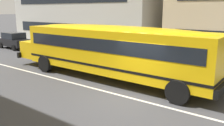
{
  "coord_description": "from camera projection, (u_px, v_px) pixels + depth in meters",
  "views": [
    {
      "loc": [
        5.41,
        -8.66,
        3.92
      ],
      "look_at": [
        -1.88,
        0.97,
        1.21
      ],
      "focal_mm": 38.3,
      "sensor_mm": 36.0,
      "label": 1
    }
  ],
  "objects": [
    {
      "name": "ground_plane",
      "position": [
        132.0,
        98.0,
        10.78
      ],
      "size": [
        400.0,
        400.0,
        0.0
      ],
      "primitive_type": "plane",
      "color": "#424244"
    },
    {
      "name": "sidewalk_far",
      "position": [
        191.0,
        67.0,
        16.75
      ],
      "size": [
        120.0,
        3.0,
        0.01
      ],
      "primitive_type": "cube",
      "color": "gray",
      "rests_on": "ground_plane"
    },
    {
      "name": "lane_centreline",
      "position": [
        132.0,
        98.0,
        10.78
      ],
      "size": [
        110.0,
        0.16,
        0.01
      ],
      "primitive_type": "cube",
      "color": "silver",
      "rests_on": "ground_plane"
    },
    {
      "name": "school_bus",
      "position": [
        109.0,
        47.0,
        13.57
      ],
      "size": [
        13.72,
        3.3,
        3.06
      ],
      "rotation": [
        0.0,
        0.0,
        3.13
      ],
      "color": "yellow",
      "rests_on": "ground_plane"
    },
    {
      "name": "parked_car_black_far_corner",
      "position": [
        14.0,
        40.0,
        24.54
      ],
      "size": [
        3.98,
        2.03,
        1.64
      ],
      "rotation": [
        0.0,
        0.0,
        -0.05
      ],
      "color": "black",
      "rests_on": "ground_plane"
    }
  ]
}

